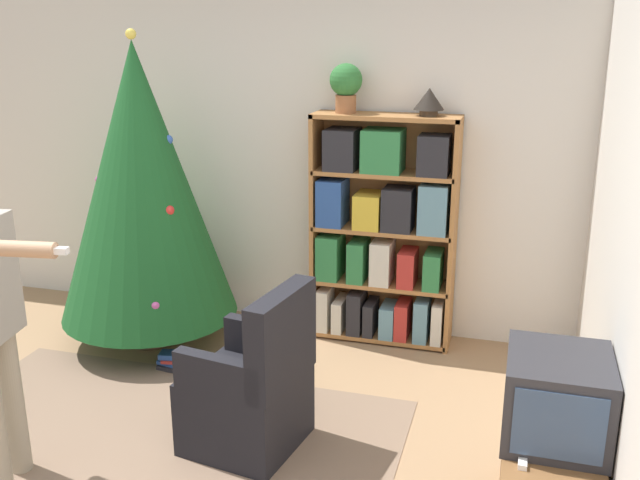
# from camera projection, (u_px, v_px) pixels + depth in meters

# --- Properties ---
(wall_back) EXTENTS (8.00, 0.10, 2.60)m
(wall_back) POSITION_uv_depth(u_px,v_px,m) (303.00, 152.00, 5.21)
(wall_back) COLOR silver
(wall_back) RESTS_ON ground_plane
(area_rug) EXTENTS (2.69, 2.02, 0.01)m
(area_rug) POSITION_uv_depth(u_px,v_px,m) (135.00, 459.00, 3.76)
(area_rug) COLOR #7F6651
(area_rug) RESTS_ON ground_plane
(bookshelf) EXTENTS (1.00, 0.30, 1.62)m
(bookshelf) POSITION_uv_depth(u_px,v_px,m) (381.00, 232.00, 4.98)
(bookshelf) COLOR #A8703D
(bookshelf) RESTS_ON ground_plane
(television) EXTENTS (0.44, 0.49, 0.38)m
(television) POSITION_uv_depth(u_px,v_px,m) (557.00, 398.00, 3.08)
(television) COLOR #28282D
(television) RESTS_ON tv_stand
(game_remote) EXTENTS (0.04, 0.12, 0.02)m
(game_remote) POSITION_uv_depth(u_px,v_px,m) (523.00, 460.00, 2.94)
(game_remote) COLOR white
(game_remote) RESTS_ON tv_stand
(christmas_tree) EXTENTS (1.23, 1.23, 2.17)m
(christmas_tree) POSITION_uv_depth(u_px,v_px,m) (142.00, 184.00, 4.84)
(christmas_tree) COLOR #4C3323
(christmas_tree) RESTS_ON ground_plane
(armchair) EXTENTS (0.65, 0.64, 0.92)m
(armchair) POSITION_uv_depth(u_px,v_px,m) (252.00, 391.00, 3.80)
(armchair) COLOR black
(armchair) RESTS_ON ground_plane
(potted_plant) EXTENTS (0.22, 0.22, 0.33)m
(potted_plant) POSITION_uv_depth(u_px,v_px,m) (346.00, 84.00, 4.76)
(potted_plant) COLOR #935B38
(potted_plant) RESTS_ON bookshelf
(table_lamp) EXTENTS (0.20, 0.20, 0.18)m
(table_lamp) POSITION_uv_depth(u_px,v_px,m) (429.00, 100.00, 4.64)
(table_lamp) COLOR #473828
(table_lamp) RESTS_ON bookshelf
(book_pile_near_tree) EXTENTS (0.24, 0.18, 0.11)m
(book_pile_near_tree) POSITION_uv_depth(u_px,v_px,m) (176.00, 361.00, 4.74)
(book_pile_near_tree) COLOR #232328
(book_pile_near_tree) RESTS_ON ground_plane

